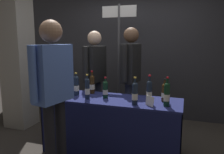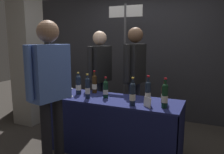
% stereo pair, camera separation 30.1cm
% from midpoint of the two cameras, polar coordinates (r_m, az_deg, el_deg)
% --- Properties ---
extents(ground_plane, '(12.00, 12.00, 0.00)m').
position_cam_midpoint_polar(ground_plane, '(3.36, 2.70, -18.49)').
color(ground_plane, '#38332D').
extents(back_partition, '(6.37, 0.12, 2.50)m').
position_cam_midpoint_polar(back_partition, '(4.62, 10.74, 5.31)').
color(back_partition, '#2D2D33').
rests_on(back_partition, ground_plane).
extents(concrete_pillar, '(0.45, 0.45, 3.23)m').
position_cam_midpoint_polar(concrete_pillar, '(4.39, -19.27, 9.49)').
color(concrete_pillar, gray).
rests_on(concrete_pillar, ground_plane).
extents(tasting_table, '(1.88, 0.64, 0.78)m').
position_cam_midpoint_polar(tasting_table, '(3.14, 2.78, -9.91)').
color(tasting_table, '#191E51').
rests_on(tasting_table, ground_plane).
extents(featured_wine_bottle, '(0.07, 0.07, 0.35)m').
position_cam_midpoint_polar(featured_wine_bottle, '(2.75, 8.41, -4.29)').
color(featured_wine_bottle, '#192333').
rests_on(featured_wine_bottle, tasting_table).
extents(display_bottle_0, '(0.07, 0.07, 0.34)m').
position_cam_midpoint_polar(display_bottle_0, '(3.05, -3.48, -2.79)').
color(display_bottle_0, '#192333').
rests_on(display_bottle_0, tasting_table).
extents(display_bottle_1, '(0.07, 0.07, 0.36)m').
position_cam_midpoint_polar(display_bottle_1, '(3.32, -9.26, -1.85)').
color(display_bottle_1, '#192333').
rests_on(display_bottle_1, tasting_table).
extents(display_bottle_2, '(0.07, 0.07, 0.30)m').
position_cam_midpoint_polar(display_bottle_2, '(2.95, 16.08, -4.07)').
color(display_bottle_2, '#38230F').
rests_on(display_bottle_2, tasting_table).
extents(display_bottle_3, '(0.07, 0.07, 0.29)m').
position_cam_midpoint_polar(display_bottle_3, '(3.08, 1.16, -3.14)').
color(display_bottle_3, black).
rests_on(display_bottle_3, tasting_table).
extents(display_bottle_4, '(0.08, 0.08, 0.33)m').
position_cam_midpoint_polar(display_bottle_4, '(3.30, -6.03, -1.95)').
color(display_bottle_4, '#192333').
rests_on(display_bottle_4, tasting_table).
extents(display_bottle_5, '(0.07, 0.07, 0.36)m').
position_cam_midpoint_polar(display_bottle_5, '(2.84, 12.18, -3.86)').
color(display_bottle_5, '#192333').
rests_on(display_bottle_5, tasting_table).
extents(display_bottle_6, '(0.07, 0.07, 0.34)m').
position_cam_midpoint_polar(display_bottle_6, '(3.36, -1.97, -1.73)').
color(display_bottle_6, '#38230F').
rests_on(display_bottle_6, tasting_table).
extents(display_bottle_7, '(0.07, 0.07, 0.36)m').
position_cam_midpoint_polar(display_bottle_7, '(2.74, 16.46, -4.58)').
color(display_bottle_7, black).
rests_on(display_bottle_7, tasting_table).
extents(wine_glass_near_vendor, '(0.07, 0.07, 0.12)m').
position_cam_midpoint_polar(wine_glass_near_vendor, '(3.19, -7.90, -3.52)').
color(wine_glass_near_vendor, silver).
rests_on(wine_glass_near_vendor, tasting_table).
extents(brochure_stand, '(0.12, 0.11, 0.12)m').
position_cam_midpoint_polar(brochure_stand, '(2.74, 12.16, -6.33)').
color(brochure_stand, silver).
rests_on(brochure_stand, tasting_table).
extents(vendor_presenter, '(0.26, 0.58, 1.77)m').
position_cam_midpoint_polar(vendor_presenter, '(3.64, 8.21, 1.47)').
color(vendor_presenter, '#2D3347').
rests_on(vendor_presenter, ground_plane).
extents(vendor_assistant, '(0.30, 0.57, 1.72)m').
position_cam_midpoint_polar(vendor_assistant, '(3.86, -0.87, 1.51)').
color(vendor_assistant, '#2D3347').
rests_on(vendor_assistant, ground_plane).
extents(taster_foreground_right, '(0.30, 0.61, 1.79)m').
position_cam_midpoint_polar(taster_foreground_right, '(2.60, -12.36, -1.46)').
color(taster_foreground_right, black).
rests_on(taster_foreground_right, ground_plane).
extents(booth_signpost, '(0.62, 0.04, 2.20)m').
position_cam_midpoint_polar(booth_signpost, '(4.06, 5.47, 7.06)').
color(booth_signpost, '#47474C').
rests_on(booth_signpost, ground_plane).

